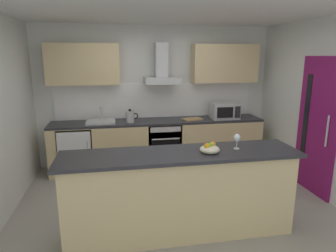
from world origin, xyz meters
The scene contains 18 objects.
ground centered at (0.00, 0.00, -0.01)m, with size 5.38×4.75×0.02m, color gray.
ceiling centered at (0.00, 0.00, 2.61)m, with size 5.38×4.75×0.02m, color white.
wall_back centered at (0.00, 1.93, 1.30)m, with size 5.38×0.12×2.60m, color silver.
wall_right centered at (2.25, 0.00, 1.30)m, with size 0.12×4.75×2.60m, color silver.
backsplash_tile centered at (0.00, 1.86, 1.23)m, with size 3.72×0.02×0.66m, color white.
counter_back centered at (0.00, 1.55, 0.45)m, with size 3.85×0.60×0.90m.
counter_island centered at (-0.08, -0.64, 0.51)m, with size 2.69×0.64×1.00m.
upper_cabinets centered at (0.00, 1.70, 1.91)m, with size 3.80×0.32×0.70m.
side_door centered at (2.17, 0.13, 1.03)m, with size 0.08×0.85×2.05m.
oven centered at (0.08, 1.53, 0.46)m, with size 0.60×0.62×0.80m.
refrigerator centered at (-1.48, 1.53, 0.43)m, with size 0.58×0.60×0.85m.
microwave centered at (1.25, 1.50, 1.05)m, with size 0.50×0.38×0.30m.
sink centered at (-1.03, 1.54, 0.93)m, with size 0.50×0.40×0.26m.
kettle centered at (-0.52, 1.49, 1.01)m, with size 0.29×0.15×0.24m.
range_hood centered at (0.08, 1.66, 1.79)m, with size 0.62×0.45×0.72m.
wine_glass centered at (0.59, -0.62, 1.13)m, with size 0.08×0.08×0.18m.
fruit_bowl centered at (0.24, -0.69, 1.05)m, with size 0.22×0.22×0.13m.
chopping_board centered at (0.62, 1.50, 0.91)m, with size 0.34×0.22×0.02m, color tan.
Camera 1 is at (-0.79, -3.72, 2.06)m, focal length 31.86 mm.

